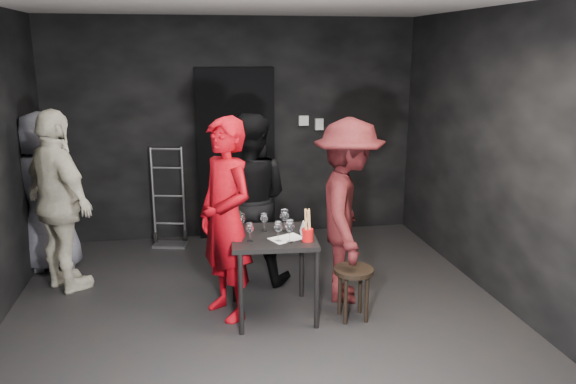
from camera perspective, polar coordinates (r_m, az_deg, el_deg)
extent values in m
cube|color=black|center=(5.00, -2.48, -13.28)|extent=(4.50, 5.00, 0.02)
cube|color=black|center=(6.99, -5.39, 6.33)|extent=(4.50, 0.04, 2.70)
cube|color=black|center=(2.20, 6.14, -11.85)|extent=(4.50, 0.04, 2.70)
cube|color=black|center=(5.31, 22.18, 2.78)|extent=(0.04, 5.00, 2.70)
cube|color=black|center=(6.97, -5.29, 3.82)|extent=(0.95, 0.10, 2.10)
cube|color=#B7B7B2|center=(7.04, 1.58, 7.27)|extent=(0.12, 0.06, 0.12)
cube|color=#B7B7B2|center=(7.09, 3.17, 6.90)|extent=(0.10, 0.06, 0.14)
cylinder|color=#B2B2B7|center=(6.93, -13.54, -0.46)|extent=(0.03, 0.03, 1.19)
cylinder|color=#B2B2B7|center=(6.91, -10.59, -0.33)|extent=(0.03, 0.03, 1.19)
cube|color=#B2B2B7|center=(6.97, -11.84, -5.25)|extent=(0.40, 0.22, 0.03)
cylinder|color=black|center=(7.10, -13.28, -4.42)|extent=(0.04, 0.16, 0.16)
cylinder|color=black|center=(7.09, -10.40, -4.30)|extent=(0.04, 0.16, 0.16)
cube|color=black|center=(4.90, -1.51, -4.59)|extent=(0.72, 0.72, 0.04)
cylinder|color=black|center=(4.70, -4.80, -10.38)|extent=(0.04, 0.04, 0.71)
cylinder|color=black|center=(4.80, 2.95, -9.83)|extent=(0.04, 0.04, 0.71)
cylinder|color=black|center=(5.29, -5.47, -7.50)|extent=(0.04, 0.04, 0.71)
cylinder|color=black|center=(5.37, 1.40, -7.09)|extent=(0.04, 0.04, 0.71)
cylinder|color=black|center=(4.95, 6.70, -7.94)|extent=(0.35, 0.35, 0.04)
cylinder|color=black|center=(5.15, 7.34, -9.99)|extent=(0.04, 0.04, 0.41)
cylinder|color=black|center=(5.10, 5.29, -10.18)|extent=(0.04, 0.04, 0.41)
cylinder|color=black|center=(4.94, 5.87, -11.06)|extent=(0.04, 0.04, 0.41)
cylinder|color=black|center=(4.99, 7.99, -10.85)|extent=(0.04, 0.04, 0.41)
imported|color=#AA040F|center=(4.83, -6.37, -0.95)|extent=(0.81, 0.91, 2.10)
imported|color=black|center=(5.58, -3.98, 0.48)|extent=(1.06, 0.77, 1.97)
imported|color=#421113|center=(5.19, 6.13, -0.58)|extent=(0.90, 1.39, 1.98)
imported|color=#F0E8CC|center=(5.77, -22.36, 0.65)|extent=(1.25, 1.33, 2.12)
imported|color=slate|center=(6.40, -23.51, 1.00)|extent=(0.97, 0.56, 1.94)
cube|color=white|center=(4.79, -0.17, -4.73)|extent=(0.32, 0.28, 0.00)
cylinder|color=black|center=(4.87, -5.16, -3.15)|extent=(0.07, 0.07, 0.22)
cylinder|color=black|center=(4.83, -5.20, -1.41)|extent=(0.03, 0.03, 0.09)
cylinder|color=white|center=(4.87, -5.16, -3.04)|extent=(0.07, 0.07, 0.07)
cylinder|color=#B60C0E|center=(4.72, 2.00, -4.38)|extent=(0.10, 0.10, 0.11)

